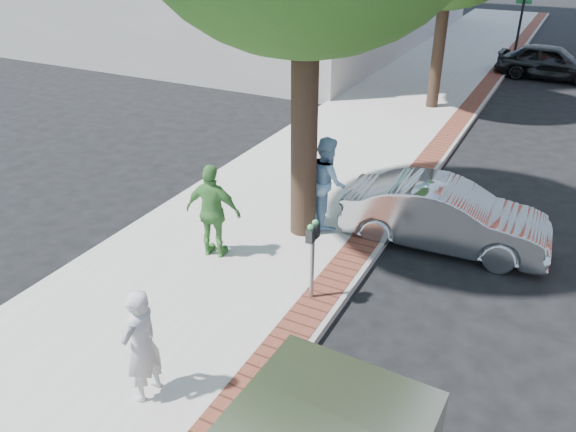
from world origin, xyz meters
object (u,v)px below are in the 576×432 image
Objects in this scene: parking_meter at (313,244)px; person_officer at (327,181)px; bg_car at (550,62)px; person_green at (213,212)px; person_gray at (141,345)px; sedan_silver at (445,216)px.

person_officer is (-0.89, 2.60, -0.09)m from parking_meter.
bg_car is at bearing -49.76° from person_officer.
parking_meter is 0.79× the size of person_green.
parking_meter is at bearing 161.61° from person_gray.
person_green is at bearing 121.57° from sedan_silver.
person_officer is at bearing 171.31° from bg_car.
sedan_silver is at bearing 179.62° from bg_car.
bg_car is (0.62, 15.68, 0.05)m from sedan_silver.
person_officer is 0.47× the size of sedan_silver.
person_officer is at bearing 97.51° from sedan_silver.
bg_car is at bearing 172.20° from person_gray.
person_gray is at bearing -108.84° from parking_meter.
person_officer is 1.03× the size of person_green.
person_gray is 22.04m from bg_car.
bg_car is at bearing 83.54° from parking_meter.
person_green is (-2.26, 0.43, -0.12)m from parking_meter.
person_officer reaches higher than person_green.
person_green reaches higher than sedan_silver.
person_gray is at bearing 173.63° from bg_car.
sedan_silver is at bearing 157.91° from person_gray.
person_officer reaches higher than person_gray.
person_officer is 0.46× the size of bg_car.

